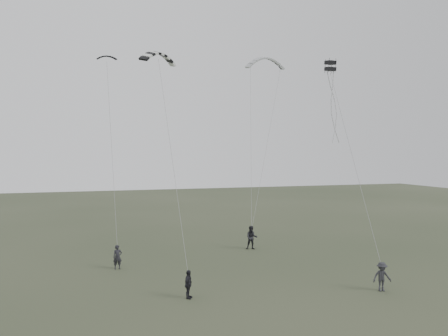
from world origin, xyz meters
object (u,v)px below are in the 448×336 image
object	(u,v)px
flyer_right	(252,238)
flyer_center	(188,284)
kite_dark_small	(107,56)
kite_pale_large	(266,58)
flyer_left	(118,257)
kite_striped	(158,53)
flyer_far	(382,277)
kite_box	(330,66)

from	to	relation	value
flyer_right	flyer_center	distance (m)	12.99
kite_dark_small	kite_pale_large	size ratio (longest dim) A/B	0.39
flyer_left	kite_striped	bearing A→B (deg)	-18.46
flyer_center	kite_pale_large	size ratio (longest dim) A/B	0.41
flyer_right	kite_striped	distance (m)	16.54
kite_striped	kite_dark_small	bearing A→B (deg)	91.90
flyer_left	kite_dark_small	distance (m)	15.27
flyer_right	kite_pale_large	distance (m)	17.59
kite_dark_small	kite_striped	distance (m)	5.91
flyer_right	kite_dark_small	world-z (taller)	kite_dark_small
flyer_center	flyer_far	xyz separation A→B (m)	(11.00, -2.08, 0.06)
flyer_center	flyer_far	distance (m)	11.19
flyer_far	kite_box	world-z (taller)	kite_box
kite_dark_small	flyer_right	bearing A→B (deg)	5.20
kite_dark_small	kite_pale_large	distance (m)	15.82
flyer_left	flyer_far	xyz separation A→B (m)	(14.34, -9.50, 0.01)
flyer_center	flyer_far	size ratio (longest dim) A/B	0.93
flyer_center	kite_pale_large	bearing A→B (deg)	-2.62
flyer_left	flyer_far	distance (m)	17.20
flyer_right	flyer_far	xyz separation A→B (m)	(3.29, -12.53, -0.13)
flyer_center	flyer_left	bearing A→B (deg)	56.49
flyer_far	kite_dark_small	bearing A→B (deg)	146.99
flyer_left	kite_dark_small	size ratio (longest dim) A/B	1.11
kite_pale_large	kite_striped	size ratio (longest dim) A/B	1.38
kite_box	flyer_center	bearing A→B (deg)	-168.93
flyer_far	kite_dark_small	size ratio (longest dim) A/B	1.12
flyer_right	kite_dark_small	distance (m)	18.53
kite_pale_large	flyer_left	bearing A→B (deg)	-145.70
kite_dark_small	kite_pale_large	world-z (taller)	kite_pale_large
kite_striped	flyer_center	bearing A→B (deg)	-117.11
flyer_center	kite_box	size ratio (longest dim) A/B	2.27
flyer_center	kite_pale_large	distance (m)	25.69
flyer_far	kite_striped	distance (m)	20.22
flyer_center	kite_pale_large	world-z (taller)	kite_pale_large
flyer_far	kite_box	xyz separation A→B (m)	(-0.11, 5.69, 13.20)
kite_box	kite_striped	bearing A→B (deg)	156.90
flyer_right	kite_box	size ratio (longest dim) A/B	2.81
flyer_right	flyer_center	xyz separation A→B (m)	(-7.71, -10.46, -0.19)
flyer_far	kite_pale_large	bearing A→B (deg)	99.15
kite_striped	kite_box	distance (m)	11.90
kite_pale_large	kite_box	xyz separation A→B (m)	(-0.42, -12.60, -3.15)
flyer_far	kite_striped	world-z (taller)	kite_striped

